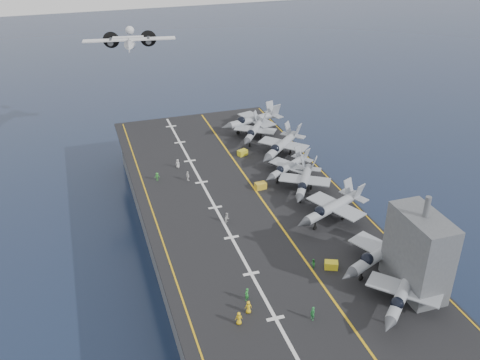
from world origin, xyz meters
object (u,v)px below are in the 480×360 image
object	(u,v)px
island_superstructure	(420,244)
transport_plane	(130,45)
fighter_jet_0	(403,291)
tow_cart_a	(331,265)

from	to	relation	value
island_superstructure	transport_plane	xyz separation A→B (m)	(-27.80, 80.75, 10.30)
fighter_jet_0	tow_cart_a	bearing A→B (deg)	116.57
island_superstructure	fighter_jet_0	distance (m)	6.89
island_superstructure	tow_cart_a	xyz separation A→B (m)	(-9.08, 7.55, -6.91)
tow_cart_a	transport_plane	bearing A→B (deg)	104.35
island_superstructure	tow_cart_a	bearing A→B (deg)	140.26
island_superstructure	transport_plane	world-z (taller)	transport_plane
tow_cart_a	transport_plane	world-z (taller)	transport_plane
fighter_jet_0	transport_plane	world-z (taller)	transport_plane
island_superstructure	tow_cart_a	world-z (taller)	island_superstructure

